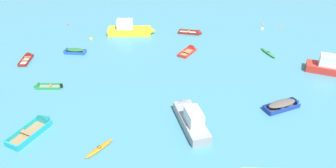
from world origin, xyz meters
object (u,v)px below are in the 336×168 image
(rowboat_blue_cluster_outer, at_px, (72,51))
(motor_launch_yellow_foreground_center, at_px, (133,30))
(motor_launch_grey_outer_left, at_px, (190,117))
(mooring_buoy_outer_edge, at_px, (68,25))
(mooring_buoy_central, at_px, (91,39))
(rowboat_deep_blue_far_back, at_px, (287,104))
(rowboat_red_back_row_right, at_px, (190,50))
(kayak_orange_far_left, at_px, (99,148))
(rowboat_turquoise_midfield_right, at_px, (39,125))
(mooring_buoy_between_boats_right, at_px, (262,29))
(rowboat_green_midfield_left, at_px, (42,86))
(rowboat_maroon_cluster_inner, at_px, (28,57))
(mooring_buoy_between_boats_left, at_px, (263,24))
(rowboat_maroon_near_left, at_px, (196,33))
(mooring_buoy_midfield, at_px, (281,27))
(kayak_green_distant_center, at_px, (268,53))

(rowboat_blue_cluster_outer, height_order, motor_launch_yellow_foreground_center, motor_launch_yellow_foreground_center)
(rowboat_blue_cluster_outer, bearing_deg, motor_launch_grey_outer_left, -38.96)
(mooring_buoy_outer_edge, relative_size, mooring_buoy_central, 0.69)
(rowboat_deep_blue_far_back, bearing_deg, rowboat_red_back_row_right, 130.41)
(rowboat_blue_cluster_outer, bearing_deg, rowboat_deep_blue_far_back, -20.43)
(kayak_orange_far_left, bearing_deg, motor_launch_yellow_foreground_center, 94.99)
(rowboat_turquoise_midfield_right, height_order, mooring_buoy_outer_edge, rowboat_turquoise_midfield_right)
(mooring_buoy_between_boats_right, xyz_separation_m, mooring_buoy_outer_edge, (-29.12, -1.48, 0.00))
(rowboat_turquoise_midfield_right, bearing_deg, mooring_buoy_outer_edge, 105.45)
(rowboat_green_midfield_left, xyz_separation_m, mooring_buoy_outer_edge, (-3.93, 17.52, -0.13))
(mooring_buoy_between_boats_right, relative_size, mooring_buoy_central, 1.01)
(rowboat_maroon_cluster_inner, height_order, rowboat_red_back_row_right, rowboat_red_back_row_right)
(rowboat_red_back_row_right, bearing_deg, rowboat_deep_blue_far_back, -49.59)
(rowboat_turquoise_midfield_right, xyz_separation_m, rowboat_green_midfield_left, (-2.63, 6.23, -0.11))
(rowboat_blue_cluster_outer, height_order, mooring_buoy_between_boats_left, rowboat_blue_cluster_outer)
(motor_launch_yellow_foreground_center, distance_m, rowboat_green_midfield_left, 16.41)
(rowboat_turquoise_midfield_right, bearing_deg, rowboat_maroon_cluster_inner, 120.21)
(rowboat_green_midfield_left, bearing_deg, motor_launch_yellow_foreground_center, 66.39)
(rowboat_blue_cluster_outer, distance_m, rowboat_green_midfield_left, 8.23)
(rowboat_deep_blue_far_back, relative_size, rowboat_red_back_row_right, 1.20)
(kayak_orange_far_left, distance_m, mooring_buoy_outer_edge, 28.73)
(rowboat_turquoise_midfield_right, distance_m, rowboat_maroon_near_left, 25.75)
(rowboat_deep_blue_far_back, xyz_separation_m, mooring_buoy_midfield, (3.55, 21.03, -0.35))
(kayak_green_distant_center, relative_size, mooring_buoy_midfield, 8.73)
(rowboat_red_back_row_right, bearing_deg, rowboat_turquoise_midfield_right, -126.62)
(motor_launch_yellow_foreground_center, bearing_deg, motor_launch_grey_outer_left, -64.97)
(rowboat_deep_blue_far_back, bearing_deg, kayak_orange_far_left, -154.89)
(mooring_buoy_outer_edge, height_order, mooring_buoy_between_boats_left, mooring_buoy_outer_edge)
(kayak_green_distant_center, height_order, motor_launch_yellow_foreground_center, motor_launch_yellow_foreground_center)
(mooring_buoy_between_boats_right, relative_size, mooring_buoy_between_boats_left, 1.57)
(rowboat_maroon_cluster_inner, relative_size, rowboat_green_midfield_left, 1.07)
(rowboat_turquoise_midfield_right, height_order, mooring_buoy_central, rowboat_turquoise_midfield_right)
(kayak_green_distant_center, xyz_separation_m, mooring_buoy_outer_edge, (-28.62, 6.92, -0.14))
(rowboat_green_midfield_left, height_order, mooring_buoy_midfield, rowboat_green_midfield_left)
(rowboat_blue_cluster_outer, xyz_separation_m, rowboat_turquoise_midfield_right, (2.50, -14.45, -0.04))
(rowboat_red_back_row_right, height_order, mooring_buoy_between_boats_right, rowboat_red_back_row_right)
(rowboat_maroon_near_left, distance_m, mooring_buoy_between_boats_left, 11.18)
(rowboat_green_midfield_left, xyz_separation_m, mooring_buoy_between_boats_left, (25.55, 20.92, -0.13))
(rowboat_maroon_cluster_inner, height_order, mooring_buoy_midfield, rowboat_maroon_cluster_inner)
(rowboat_maroon_cluster_inner, bearing_deg, kayak_green_distant_center, 8.40)
(mooring_buoy_outer_edge, bearing_deg, mooring_buoy_between_boats_right, 2.90)
(rowboat_deep_blue_far_back, height_order, mooring_buoy_central, rowboat_deep_blue_far_back)
(kayak_green_distant_center, bearing_deg, rowboat_maroon_cluster_inner, -171.60)
(kayak_green_distant_center, relative_size, mooring_buoy_outer_edge, 9.11)
(rowboat_blue_cluster_outer, relative_size, mooring_buoy_central, 6.35)
(mooring_buoy_between_boats_left, distance_m, mooring_buoy_central, 25.75)
(rowboat_blue_cluster_outer, distance_m, mooring_buoy_central, 4.62)
(rowboat_turquoise_midfield_right, distance_m, rowboat_green_midfield_left, 6.76)
(motor_launch_yellow_foreground_center, bearing_deg, rowboat_red_back_row_right, -28.94)
(rowboat_deep_blue_far_back, relative_size, motor_launch_grey_outer_left, 0.64)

